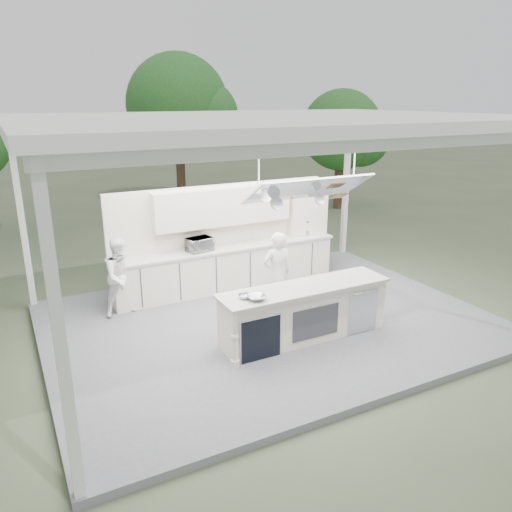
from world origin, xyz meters
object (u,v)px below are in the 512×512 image
head_chef (277,274)px  sous_chef (122,277)px  back_counter (227,267)px  demo_island (304,312)px

head_chef → sous_chef: 2.96m
head_chef → back_counter: bearing=-78.6°
demo_island → head_chef: (0.09, 1.10, 0.34)m
head_chef → sous_chef: size_ratio=1.08×
demo_island → sous_chef: 3.55m
sous_chef → demo_island: bearing=-55.9°
head_chef → sous_chef: head_chef is taller
sous_chef → back_counter: bearing=-3.3°
back_counter → sous_chef: (-2.36, -0.35, 0.28)m
back_counter → head_chef: head_chef is taller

